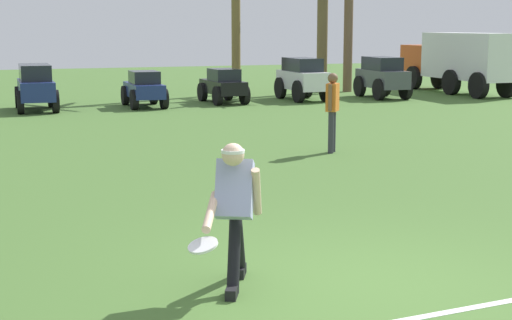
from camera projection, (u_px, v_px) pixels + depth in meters
The scene contains 12 objects.
ground_plane at pixel (370, 287), 7.50m from camera, with size 80.00×80.00×0.00m, color #456B2E.
field_line_paint at pixel (418, 318), 6.70m from camera, with size 21.05×0.09×0.01m, color white.
frisbee_thrower at pixel (235, 207), 7.30m from camera, with size 0.75×0.95×1.42m.
frisbee_in_flight at pixel (203, 245), 6.76m from camera, with size 0.35×0.36×0.11m.
teammate_near_sideline at pixel (332, 105), 15.25m from camera, with size 0.37×0.43×1.56m.
parked_car_slot_c at pixel (36, 86), 22.94m from camera, with size 1.20×2.42×1.34m.
parked_car_slot_d at pixel (144, 88), 23.94m from camera, with size 1.11×2.21×1.10m.
parked_car_slot_e at pixel (223, 85), 25.20m from camera, with size 1.14×2.23×1.10m.
parked_car_slot_f at pixel (303, 78), 26.12m from camera, with size 1.17×2.35×1.40m.
parked_car_slot_g at pixel (382, 76), 26.90m from camera, with size 1.29×2.40×1.40m.
box_truck at pixel (457, 59), 28.75m from camera, with size 1.47×5.92×2.20m.
palm_tree_left_of_centre at pixel (323, 11), 28.84m from camera, with size 3.04×3.09×5.15m.
Camera 1 is at (-3.50, -6.36, 2.47)m, focal length 55.00 mm.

